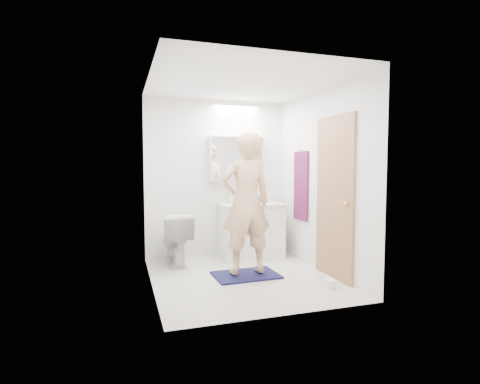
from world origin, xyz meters
name	(u,v)px	position (x,y,z in m)	size (l,w,h in m)	color
floor	(242,277)	(0.00, 0.00, 0.00)	(2.50, 2.50, 0.00)	silver
ceiling	(242,82)	(0.00, 0.00, 2.40)	(2.50, 2.50, 0.00)	white
wall_back	(217,178)	(0.00, 1.25, 1.20)	(2.50, 2.50, 0.00)	white
wall_front	(286,187)	(0.00, -1.25, 1.20)	(2.50, 2.50, 0.00)	white
wall_left	(150,182)	(-1.10, 0.00, 1.20)	(2.50, 2.50, 0.00)	white
wall_right	(322,180)	(1.10, 0.00, 1.20)	(2.50, 2.50, 0.00)	white
vanity_cabinet	(251,231)	(0.46, 0.96, 0.39)	(0.90, 0.55, 0.78)	white
countertop	(251,205)	(0.46, 0.96, 0.80)	(0.95, 0.58, 0.04)	white
sink_basin	(251,202)	(0.46, 0.99, 0.84)	(0.36, 0.36, 0.03)	white
faucet	(247,197)	(0.46, 1.19, 0.90)	(0.02, 0.02, 0.16)	silver
medicine_cabinet	(237,159)	(0.30, 1.18, 1.50)	(0.88, 0.14, 0.70)	white
mirror_panel	(239,159)	(0.30, 1.10, 1.50)	(0.84, 0.01, 0.66)	silver
toilet	(175,239)	(-0.71, 0.85, 0.37)	(0.41, 0.72, 0.74)	white
bath_rug	(246,275)	(0.06, 0.04, 0.01)	(0.80, 0.55, 0.02)	#151943
person	(246,203)	(0.06, 0.04, 0.93)	(0.64, 0.42, 1.76)	#DFB585
door	(335,197)	(1.08, -0.35, 1.00)	(0.04, 0.80, 2.00)	tan
door_knob	(346,204)	(1.04, -0.65, 0.95)	(0.06, 0.06, 0.06)	gold
towel	(301,186)	(1.08, 0.55, 1.10)	(0.02, 0.42, 1.00)	#161034
towel_hook	(300,150)	(1.07, 0.55, 1.62)	(0.02, 0.02, 0.07)	silver
soap_bottle_a	(231,196)	(0.18, 1.11, 0.92)	(0.08, 0.08, 0.21)	#C5B680
soap_bottle_b	(240,197)	(0.33, 1.15, 0.91)	(0.08, 0.08, 0.18)	#5478B4
toothbrush_cup	(260,199)	(0.67, 1.12, 0.86)	(0.10, 0.10, 0.09)	#3F6EBD
toilet_paper_roll	(330,284)	(0.81, -0.70, 0.05)	(0.11, 0.11, 0.10)	white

